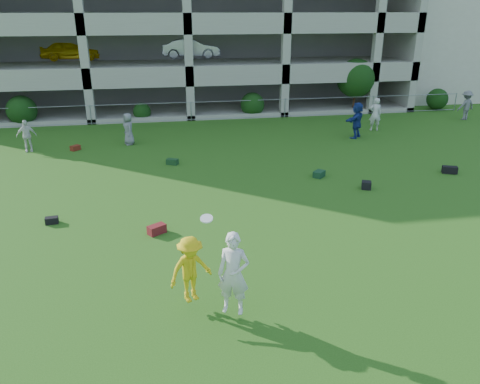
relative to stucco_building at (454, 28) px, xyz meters
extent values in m
plane|color=#235114|center=(-23.00, -28.00, -5.00)|extent=(100.00, 100.00, 0.00)
cube|color=beige|center=(0.00, 0.00, 0.00)|extent=(16.00, 14.00, 10.00)
imported|color=silver|center=(-31.38, -14.30, -4.22)|extent=(0.97, 0.54, 1.56)
imported|color=gray|center=(-26.56, -13.87, -4.19)|extent=(0.73, 0.91, 1.62)
imported|color=navy|center=(-14.56, -14.62, -4.04)|extent=(1.68, 1.64, 1.92)
imported|color=silver|center=(-12.85, -13.24, -4.07)|extent=(0.76, 0.58, 1.86)
imported|color=slate|center=(-6.04, -11.62, -4.10)|extent=(1.27, 0.88, 1.80)
cube|color=#5A0F1F|center=(-25.28, -24.52, -4.86)|extent=(0.63, 0.55, 0.28)
cube|color=black|center=(-28.64, -23.19, -4.89)|extent=(0.43, 0.29, 0.22)
cube|color=#13341C|center=(-18.58, -20.37, -4.87)|extent=(0.60, 0.60, 0.26)
cube|color=black|center=(-17.23, -22.01, -4.85)|extent=(0.46, 0.46, 0.30)
cube|color=black|center=(-12.96, -20.88, -4.85)|extent=(0.67, 0.50, 0.30)
cube|color=#5D1D10|center=(-29.15, -14.51, -4.88)|extent=(0.51, 0.52, 0.24)
cube|color=#12331E|center=(-24.52, -17.62, -4.88)|extent=(0.58, 0.51, 0.25)
imported|color=gold|center=(-24.51, -28.65, -3.93)|extent=(1.18, 0.96, 1.60)
imported|color=silver|center=(-23.61, -29.12, -3.86)|extent=(0.82, 0.68, 1.93)
cylinder|color=white|center=(-24.15, -28.97, -2.56)|extent=(0.28, 0.27, 0.13)
cube|color=#9E998C|center=(-23.00, 4.75, 1.00)|extent=(30.00, 0.50, 12.00)
cube|color=#9E998C|center=(-8.25, -2.00, 1.00)|extent=(0.50, 14.00, 12.00)
cube|color=#9E998C|center=(-23.00, -2.00, -4.85)|extent=(30.00, 14.00, 0.30)
cube|color=#9E998C|center=(-23.00, -2.00, -1.85)|extent=(30.00, 14.00, 0.30)
cube|color=#9E998C|center=(-23.00, -2.00, 1.15)|extent=(30.00, 14.00, 0.30)
cube|color=#9E998C|center=(-23.00, -8.85, -2.45)|extent=(30.00, 0.30, 0.90)
cube|color=#9E998C|center=(-23.00, -8.85, 0.55)|extent=(30.00, 0.30, 0.90)
cube|color=#9E998C|center=(-29.00, -8.75, 1.00)|extent=(0.50, 0.50, 12.00)
cube|color=#9E998C|center=(-23.00, -8.75, 1.00)|extent=(0.50, 0.50, 12.00)
cube|color=#9E998C|center=(-17.00, -8.75, 1.00)|extent=(0.50, 0.50, 12.00)
cube|color=#9E998C|center=(-11.00, -8.75, 1.00)|extent=(0.50, 0.50, 12.00)
cube|color=#605E59|center=(-23.00, 0.00, 1.00)|extent=(29.00, 9.00, 11.60)
imported|color=yellow|center=(-30.46, -4.00, -1.04)|extent=(3.92, 1.67, 1.32)
imported|color=silver|center=(-22.47, -4.00, -1.04)|extent=(4.12, 1.76, 1.32)
cylinder|color=gray|center=(-29.00, -9.00, -4.40)|extent=(0.06, 0.06, 1.20)
cylinder|color=gray|center=(-23.00, -9.00, -4.40)|extent=(0.06, 0.06, 1.20)
cylinder|color=gray|center=(-17.00, -9.00, -4.40)|extent=(0.06, 0.06, 1.20)
cylinder|color=gray|center=(-11.00, -9.00, -4.40)|extent=(0.06, 0.06, 1.20)
cylinder|color=gray|center=(-5.00, -9.00, -4.40)|extent=(0.06, 0.06, 1.20)
cylinder|color=gray|center=(-23.00, -9.00, -3.85)|extent=(36.00, 0.04, 0.04)
cylinder|color=gray|center=(-23.00, -9.00, -4.92)|extent=(36.00, 0.04, 0.04)
sphere|color=#163D11|center=(-33.00, -8.40, -4.12)|extent=(1.76, 1.76, 1.76)
sphere|color=#163D11|center=(-26.00, -8.40, -4.45)|extent=(1.10, 1.10, 1.10)
sphere|color=#163D11|center=(-19.00, -8.40, -4.23)|extent=(1.54, 1.54, 1.54)
cylinder|color=#382314|center=(-12.00, -8.20, -4.02)|extent=(0.16, 0.16, 1.96)
sphere|color=#163D11|center=(-12.00, -8.20, -2.76)|extent=(2.52, 2.52, 2.52)
sphere|color=#163D11|center=(-6.00, -8.40, -4.29)|extent=(1.43, 1.43, 1.43)
camera|label=1|loc=(-25.00, -37.84, 1.53)|focal=35.00mm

